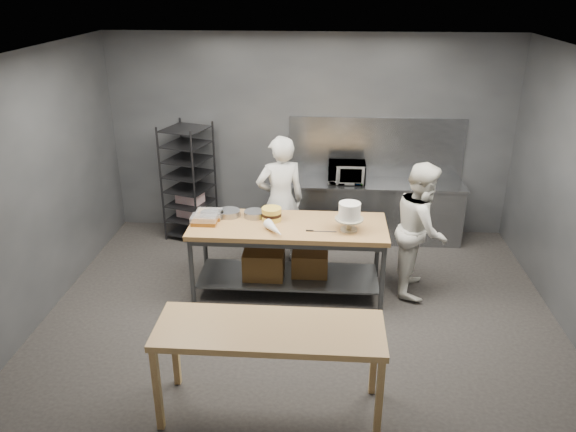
# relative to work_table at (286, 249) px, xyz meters

# --- Properties ---
(ground) EXTENTS (6.00, 6.00, 0.00)m
(ground) POSITION_rel_work_table_xyz_m (0.21, -0.54, -0.57)
(ground) COLOR black
(ground) RESTS_ON ground
(back_wall) EXTENTS (6.00, 0.04, 3.00)m
(back_wall) POSITION_rel_work_table_xyz_m (0.21, 1.96, 0.93)
(back_wall) COLOR #4C4F54
(back_wall) RESTS_ON ground
(work_table) EXTENTS (2.40, 0.90, 0.92)m
(work_table) POSITION_rel_work_table_xyz_m (0.00, 0.00, 0.00)
(work_table) COLOR olive
(work_table) RESTS_ON ground
(near_counter) EXTENTS (2.00, 0.70, 0.90)m
(near_counter) POSITION_rel_work_table_xyz_m (0.01, -2.17, 0.24)
(near_counter) COLOR #9A6840
(near_counter) RESTS_ON ground
(back_counter) EXTENTS (2.60, 0.60, 0.90)m
(back_counter) POSITION_rel_work_table_xyz_m (1.21, 1.64, -0.12)
(back_counter) COLOR slate
(back_counter) RESTS_ON ground
(splashback_panel) EXTENTS (2.60, 0.02, 0.90)m
(splashback_panel) POSITION_rel_work_table_xyz_m (1.21, 1.94, 0.78)
(splashback_panel) COLOR slate
(splashback_panel) RESTS_ON back_counter
(speed_rack) EXTENTS (0.77, 0.81, 1.75)m
(speed_rack) POSITION_rel_work_table_xyz_m (-1.58, 1.56, 0.28)
(speed_rack) COLOR black
(speed_rack) RESTS_ON ground
(chef_behind) EXTENTS (0.76, 0.61, 1.81)m
(chef_behind) POSITION_rel_work_table_xyz_m (-0.14, 0.79, 0.33)
(chef_behind) COLOR silver
(chef_behind) RESTS_ON ground
(chef_right) EXTENTS (0.76, 0.91, 1.69)m
(chef_right) POSITION_rel_work_table_xyz_m (1.65, 0.14, 0.27)
(chef_right) COLOR silver
(chef_right) RESTS_ON ground
(microwave) EXTENTS (0.54, 0.37, 0.30)m
(microwave) POSITION_rel_work_table_xyz_m (0.77, 1.64, 0.48)
(microwave) COLOR black
(microwave) RESTS_ON back_counter
(frosted_cake_stand) EXTENTS (0.34, 0.34, 0.35)m
(frosted_cake_stand) POSITION_rel_work_table_xyz_m (0.76, -0.13, 0.57)
(frosted_cake_stand) COLOR #ABA389
(frosted_cake_stand) RESTS_ON work_table
(layer_cake) EXTENTS (0.24, 0.24, 0.16)m
(layer_cake) POSITION_rel_work_table_xyz_m (-0.19, 0.11, 0.43)
(layer_cake) COLOR #FAD74F
(layer_cake) RESTS_ON work_table
(cake_pans) EXTENTS (0.80, 0.37, 0.07)m
(cake_pans) POSITION_rel_work_table_xyz_m (-0.72, 0.17, 0.39)
(cake_pans) COLOR gray
(cake_pans) RESTS_ON work_table
(piping_bag) EXTENTS (0.30, 0.39, 0.12)m
(piping_bag) POSITION_rel_work_table_xyz_m (-0.12, -0.30, 0.41)
(piping_bag) COLOR white
(piping_bag) RESTS_ON work_table
(offset_spatula) EXTENTS (0.36, 0.02, 0.02)m
(offset_spatula) POSITION_rel_work_table_xyz_m (0.38, -0.19, 0.35)
(offset_spatula) COLOR slate
(offset_spatula) RESTS_ON work_table
(pastry_clamshells) EXTENTS (0.33, 0.39, 0.11)m
(pastry_clamshells) POSITION_rel_work_table_xyz_m (-0.99, 0.01, 0.40)
(pastry_clamshells) COLOR #A66121
(pastry_clamshells) RESTS_ON work_table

